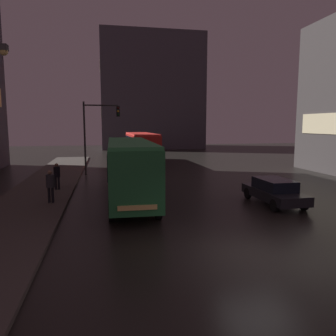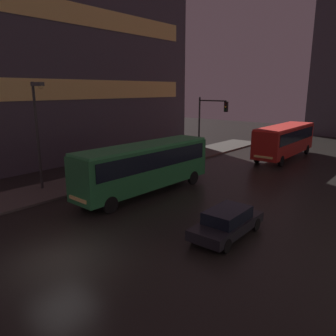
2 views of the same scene
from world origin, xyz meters
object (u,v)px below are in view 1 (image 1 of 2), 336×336
object	(u,v)px
pedestrian_near	(57,174)
pedestrian_mid	(50,183)
bus_near	(130,164)
traffic_light_main	(97,126)
car_taxi	(274,191)
bus_far	(142,145)

from	to	relation	value
pedestrian_near	pedestrian_mid	bearing A→B (deg)	-58.67
bus_near	traffic_light_main	distance (m)	10.90
traffic_light_main	pedestrian_near	bearing A→B (deg)	-108.90
pedestrian_near	traffic_light_main	distance (m)	8.12
pedestrian_mid	traffic_light_main	size ratio (longest dim) A/B	0.28
bus_near	traffic_light_main	bearing A→B (deg)	-78.39
pedestrian_near	traffic_light_main	xyz separation A→B (m)	(2.44, 7.13, 3.03)
bus_near	pedestrian_mid	distance (m)	4.34
car_taxi	pedestrian_near	xyz separation A→B (m)	(-12.07, 5.66, 0.45)
car_taxi	bus_far	bearing A→B (deg)	-76.86
car_taxi	pedestrian_near	world-z (taller)	pedestrian_near
bus_far	pedestrian_near	xyz separation A→B (m)	(-7.05, -14.34, -0.90)
bus_near	pedestrian_mid	size ratio (longest dim) A/B	6.16
bus_far	pedestrian_near	bearing A→B (deg)	62.50
bus_near	traffic_light_main	world-z (taller)	traffic_light_main
bus_far	pedestrian_mid	xyz separation A→B (m)	(-6.88, -18.06, -0.85)
bus_near	pedestrian_near	xyz separation A→B (m)	(-4.41, 3.39, -0.93)
pedestrian_mid	car_taxi	bearing A→B (deg)	-85.01
car_taxi	traffic_light_main	world-z (taller)	traffic_light_main
traffic_light_main	bus_far	bearing A→B (deg)	57.42
pedestrian_near	traffic_light_main	bearing A→B (deg)	99.77
bus_far	car_taxi	xyz separation A→B (m)	(5.02, -20.00, -1.35)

